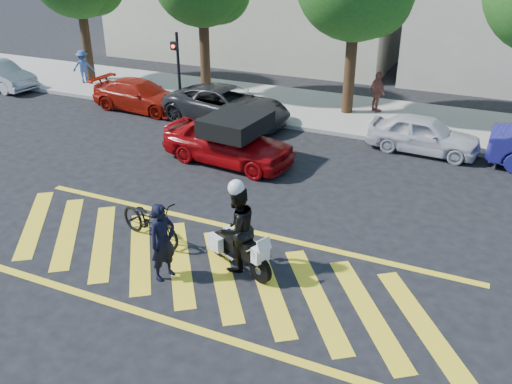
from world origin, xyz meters
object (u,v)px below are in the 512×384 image
at_px(parked_far_left, 0,75).
at_px(parked_mid_left, 227,105).
at_px(officer_bike, 163,242).
at_px(parked_mid_right, 424,134).
at_px(red_convertible, 228,141).
at_px(officer_moto, 237,229).
at_px(police_motorcycle, 238,249).
at_px(bicycle, 150,221).
at_px(parked_left, 140,95).

distance_m(parked_far_left, parked_mid_left, 11.97).
bearing_deg(parked_far_left, officer_bike, -114.98).
bearing_deg(parked_mid_right, red_convertible, 125.52).
xyz_separation_m(officer_moto, red_convertible, (-2.92, 5.33, -0.26)).
distance_m(police_motorcycle, parked_mid_right, 9.25).
bearing_deg(officer_bike, parked_far_left, 75.10).
distance_m(bicycle, police_motorcycle, 2.48).
bearing_deg(parked_far_left, officer_moto, -110.38).
bearing_deg(red_convertible, parked_mid_right, -51.98).
bearing_deg(officer_bike, officer_moto, -35.21).
height_order(red_convertible, parked_far_left, red_convertible).
bearing_deg(parked_far_left, parked_mid_right, -82.46).
height_order(police_motorcycle, parked_mid_left, parked_mid_left).
bearing_deg(parked_mid_right, bicycle, 152.59).
xyz_separation_m(officer_moto, parked_mid_left, (-4.75, 8.86, -0.30)).
relative_size(bicycle, red_convertible, 0.46).
xyz_separation_m(parked_left, parked_mid_right, (11.49, 0.00, 0.02)).
distance_m(bicycle, parked_mid_right, 10.07).
height_order(officer_bike, officer_moto, officer_moto).
bearing_deg(police_motorcycle, red_convertible, 142.92).
bearing_deg(officer_bike, parked_mid_left, 36.97).
xyz_separation_m(police_motorcycle, parked_mid_right, (2.68, 8.85, 0.15)).
distance_m(red_convertible, parked_mid_left, 3.97).
relative_size(police_motorcycle, parked_mid_right, 0.51).
height_order(officer_moto, parked_left, officer_moto).
distance_m(parked_left, parked_mid_left, 4.05).
xyz_separation_m(parked_mid_left, parked_mid_right, (7.45, 0.00, -0.07)).
relative_size(bicycle, parked_left, 0.48).
relative_size(parked_left, parked_mid_right, 1.14).
bearing_deg(parked_mid_right, police_motorcycle, 166.54).
xyz_separation_m(officer_bike, parked_far_left, (-15.43, 9.84, -0.25)).
bearing_deg(officer_bike, parked_mid_right, -4.46).
xyz_separation_m(bicycle, police_motorcycle, (2.48, -0.20, -0.05)).
distance_m(parked_mid_left, parked_mid_right, 7.45).
bearing_deg(police_motorcycle, parked_mid_right, 97.19).
bearing_deg(parked_mid_right, parked_mid_left, 93.41).
bearing_deg(officer_bike, police_motorcycle, -35.19).
bearing_deg(parked_left, red_convertible, -117.99).
bearing_deg(parked_far_left, red_convertible, -96.78).
bearing_deg(officer_moto, parked_left, -111.16).
distance_m(police_motorcycle, red_convertible, 6.08).
bearing_deg(bicycle, parked_left, 52.76).
relative_size(parked_far_left, parked_mid_left, 0.77).
bearing_deg(parked_mid_left, parked_left, 97.99).
xyz_separation_m(officer_bike, bicycle, (-1.17, 1.19, -0.36)).
height_order(bicycle, parked_mid_right, parked_mid_right).
height_order(bicycle, parked_mid_left, parked_mid_left).
bearing_deg(parked_far_left, parked_left, -82.46).
bearing_deg(parked_mid_left, red_convertible, -144.57).
height_order(parked_far_left, parked_left, parked_far_left).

